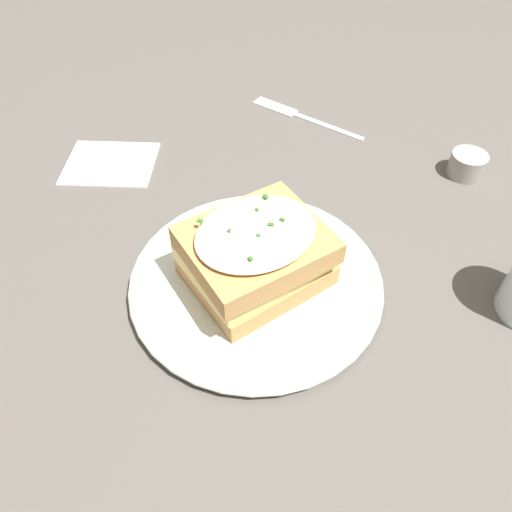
# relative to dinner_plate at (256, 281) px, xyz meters

# --- Properties ---
(ground_plane) EXTENTS (2.40, 2.40, 0.00)m
(ground_plane) POSITION_rel_dinner_plate_xyz_m (-0.02, 0.02, -0.01)
(ground_plane) COLOR #514C47
(dinner_plate) EXTENTS (0.27, 0.27, 0.02)m
(dinner_plate) POSITION_rel_dinner_plate_xyz_m (0.00, 0.00, 0.00)
(dinner_plate) COLOR silver
(dinner_plate) RESTS_ON ground_plane
(sandwich) EXTENTS (0.17, 0.18, 0.08)m
(sandwich) POSITION_rel_dinner_plate_xyz_m (-0.00, 0.00, 0.05)
(sandwich) COLOR #B2844C
(sandwich) RESTS_ON dinner_plate
(fork) EXTENTS (0.18, 0.09, 0.00)m
(fork) POSITION_rel_dinner_plate_xyz_m (0.02, -0.35, -0.01)
(fork) COLOR silver
(fork) RESTS_ON ground_plane
(napkin) EXTENTS (0.14, 0.12, 0.00)m
(napkin) POSITION_rel_dinner_plate_xyz_m (0.25, -0.17, -0.01)
(napkin) COLOR white
(napkin) RESTS_ON ground_plane
(condiment_pot) EXTENTS (0.05, 0.05, 0.03)m
(condiment_pot) POSITION_rel_dinner_plate_xyz_m (-0.23, -0.25, 0.01)
(condiment_pot) COLOR gray
(condiment_pot) RESTS_ON ground_plane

